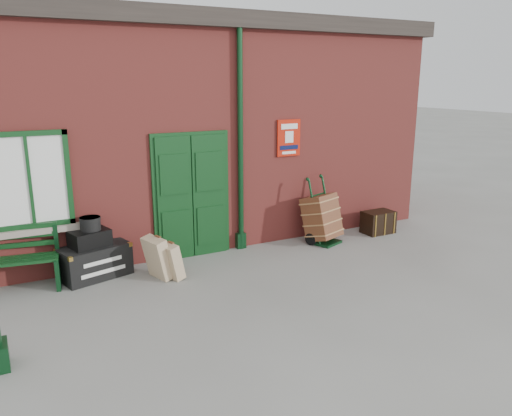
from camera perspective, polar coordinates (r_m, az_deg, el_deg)
ground at (r=8.13m, az=-1.46°, el=-8.24°), size 80.00×80.00×0.00m
station_building at (r=10.79m, az=-9.82°, el=9.11°), size 10.30×4.30×4.36m
bench at (r=8.50m, az=-27.11°, el=-5.21°), size 1.70×0.76×1.02m
houdini_trunk at (r=8.58m, az=-17.94°, el=-5.81°), size 1.19×0.86×0.53m
strongbox at (r=8.45m, az=-18.48°, el=-3.30°), size 0.68×0.57×0.27m
hatbox at (r=8.38m, az=-18.41°, el=-1.71°), size 0.40×0.40×0.21m
suitcase_back at (r=8.23m, az=-11.17°, el=-5.60°), size 0.45×0.56×0.70m
suitcase_front at (r=8.21m, az=-9.74°, el=-5.96°), size 0.40×0.50×0.60m
porter_trolley at (r=9.88m, az=7.53°, el=-1.15°), size 0.81×0.84×1.28m
dark_trunk at (r=10.77m, az=13.79°, el=-1.58°), size 0.65×0.42×0.46m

